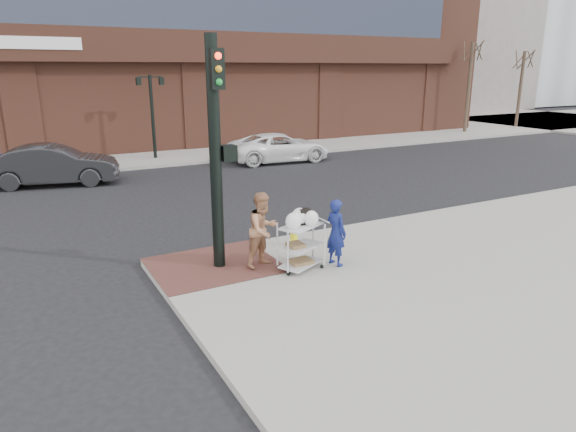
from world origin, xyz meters
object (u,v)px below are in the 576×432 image
sedan_dark (53,165)px  utility_cart (301,242)px  lamp_post (152,107)px  woman_blue (336,232)px  pedestrian_tan (263,230)px  traffic_signal_pole (216,148)px  minivan_white (280,147)px  fire_hydrant (294,230)px

sedan_dark → utility_cart: size_ratio=3.54×
lamp_post → woman_blue: lamp_post is taller
sedan_dark → utility_cart: (3.95, -12.60, -0.03)m
woman_blue → sedan_dark: bearing=9.4°
utility_cart → pedestrian_tan: bearing=138.6°
traffic_signal_pole → pedestrian_tan: traffic_signal_pole is taller
lamp_post → pedestrian_tan: lamp_post is taller
lamp_post → pedestrian_tan: bearing=-95.9°
woman_blue → minivan_white: 14.32m
pedestrian_tan → utility_cart: bearing=-59.6°
minivan_white → utility_cart: bearing=159.4°
pedestrian_tan → minivan_white: bearing=42.6°
utility_cart → fire_hydrant: size_ratio=1.71×
woman_blue → minivan_white: woman_blue is taller
traffic_signal_pole → sedan_dark: traffic_signal_pole is taller
lamp_post → sedan_dark: bearing=-143.5°
traffic_signal_pole → utility_cart: bearing=-33.9°
minivan_white → fire_hydrant: minivan_white is taller
traffic_signal_pole → fire_hydrant: traffic_signal_pole is taller
pedestrian_tan → fire_hydrant: 1.60m
lamp_post → woman_blue: bearing=-90.5°
woman_blue → minivan_white: (5.51, 13.21, -0.22)m
pedestrian_tan → minivan_white: pedestrian_tan is taller
traffic_signal_pole → sedan_dark: bearing=101.9°
lamp_post → minivan_white: bearing=-30.7°
sedan_dark → fire_hydrant: 12.07m
lamp_post → fire_hydrant: size_ratio=4.99×
pedestrian_tan → utility_cart: 0.89m
traffic_signal_pole → woman_blue: 3.23m
sedan_dark → utility_cart: 13.20m
woman_blue → fire_hydrant: size_ratio=1.92×
woman_blue → lamp_post: bearing=-11.7°
traffic_signal_pole → fire_hydrant: 3.14m
traffic_signal_pole → sedan_dark: (-2.45, 11.59, -2.03)m
pedestrian_tan → minivan_white: (6.97, 12.49, -0.31)m
pedestrian_tan → minivan_white: 14.31m
utility_cart → fire_hydrant: utility_cart is taller
minivan_white → sedan_dark: bearing=97.8°
sedan_dark → minivan_white: (10.29, 0.46, -0.10)m
utility_cart → fire_hydrant: (0.63, 1.44, -0.21)m
lamp_post → traffic_signal_pole: 15.43m
sedan_dark → fire_hydrant: bearing=-144.5°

